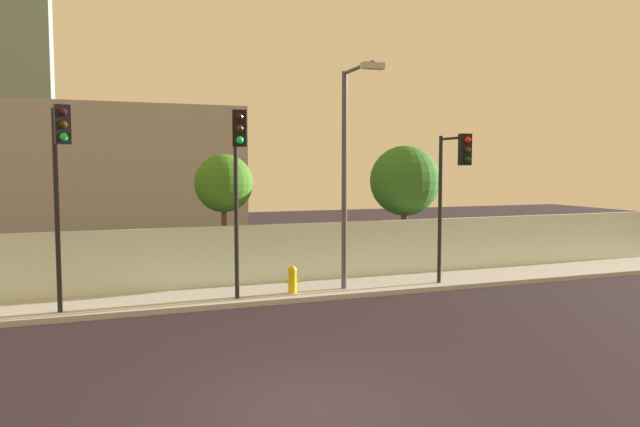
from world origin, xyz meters
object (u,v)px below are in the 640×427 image
object	(u,v)px
traffic_light_left	(453,176)
roadside_tree_midleft	(224,184)
traffic_light_right	(60,165)
traffic_light_center	(238,165)
street_lamp_curbside	(348,159)
fire_hydrant	(292,278)
roadside_tree_midright	(405,181)

from	to	relation	value
traffic_light_left	roadside_tree_midleft	distance (m)	7.06
traffic_light_left	traffic_light_right	xyz separation A→B (m)	(-10.69, 0.22, 0.31)
traffic_light_center	roadside_tree_midleft	size ratio (longest dim) A/B	1.20
traffic_light_left	roadside_tree_midleft	xyz separation A→B (m)	(-6.11, 3.53, -0.27)
traffic_light_center	street_lamp_curbside	bearing A→B (deg)	9.94
traffic_light_center	roadside_tree_midleft	distance (m)	3.57
street_lamp_curbside	traffic_light_left	bearing A→B (deg)	-11.08
traffic_light_center	traffic_light_right	xyz separation A→B (m)	(-4.23, 0.20, -0.00)
traffic_light_right	fire_hydrant	world-z (taller)	traffic_light_right
traffic_light_left	roadside_tree_midright	distance (m)	3.55
street_lamp_curbside	fire_hydrant	size ratio (longest dim) A/B	7.96
traffic_light_left	traffic_light_center	distance (m)	6.47
fire_hydrant	roadside_tree_midleft	xyz separation A→B (m)	(-1.37, 2.71, 2.63)
traffic_light_left	fire_hydrant	distance (m)	5.61
traffic_light_left	roadside_tree_midleft	world-z (taller)	traffic_light_left
traffic_light_left	roadside_tree_midright	xyz separation A→B (m)	(0.31, 3.53, -0.24)
street_lamp_curbside	roadside_tree_midleft	world-z (taller)	street_lamp_curbside
roadside_tree_midleft	fire_hydrant	bearing A→B (deg)	-63.17
traffic_light_right	fire_hydrant	size ratio (longest dim) A/B	6.30
street_lamp_curbside	fire_hydrant	distance (m)	3.76
traffic_light_right	fire_hydrant	distance (m)	6.78
fire_hydrant	roadside_tree_midright	distance (m)	6.31
traffic_light_right	fire_hydrant	xyz separation A→B (m)	(5.95, 0.59, -3.20)
fire_hydrant	roadside_tree_midright	world-z (taller)	roadside_tree_midright
street_lamp_curbside	roadside_tree_midright	size ratio (longest dim) A/B	1.41
traffic_light_left	roadside_tree_midright	size ratio (longest dim) A/B	1.01
traffic_light_center	traffic_light_left	bearing A→B (deg)	-0.19
roadside_tree_midleft	roadside_tree_midright	world-z (taller)	roadside_tree_midright
traffic_light_left	fire_hydrant	xyz separation A→B (m)	(-4.74, 0.82, -2.89)
street_lamp_curbside	fire_hydrant	xyz separation A→B (m)	(-1.63, 0.21, -3.38)
traffic_light_left	roadside_tree_midright	world-z (taller)	traffic_light_left
traffic_light_center	fire_hydrant	xyz separation A→B (m)	(1.72, 0.80, -3.20)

